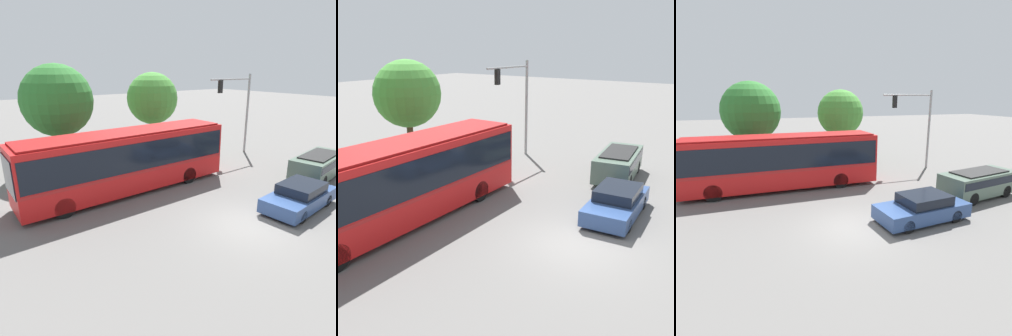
% 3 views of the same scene
% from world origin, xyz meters
% --- Properties ---
extents(ground_plane, '(140.00, 140.00, 0.00)m').
position_xyz_m(ground_plane, '(0.00, 0.00, 0.00)').
color(ground_plane, slate).
extents(city_bus, '(12.04, 2.65, 3.42)m').
position_xyz_m(city_bus, '(-2.26, 6.74, 1.95)').
color(city_bus, red).
rests_on(city_bus, ground).
extents(sedan_foreground, '(4.57, 2.28, 1.30)m').
position_xyz_m(sedan_foreground, '(3.38, -0.30, 0.62)').
color(sedan_foreground, navy).
rests_on(sedan_foreground, ground).
extents(suv_left_lane, '(4.96, 2.61, 1.56)m').
position_xyz_m(suv_left_lane, '(8.37, 1.47, 0.92)').
color(suv_left_lane, '#516656').
rests_on(suv_left_lane, ground).
extents(traffic_light_pole, '(4.27, 0.24, 6.26)m').
position_xyz_m(traffic_light_pole, '(8.72, 8.46, 4.07)').
color(traffic_light_pole, gray).
rests_on(traffic_light_pole, ground).
extents(flowering_hedge, '(6.30, 1.59, 1.71)m').
position_xyz_m(flowering_hedge, '(-2.00, 10.16, 0.84)').
color(flowering_hedge, '#286028').
rests_on(flowering_hedge, ground).
extents(street_tree_centre, '(4.08, 4.08, 6.40)m').
position_xyz_m(street_tree_centre, '(3.70, 13.20, 4.34)').
color(street_tree_centre, brown).
rests_on(street_tree_centre, ground).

